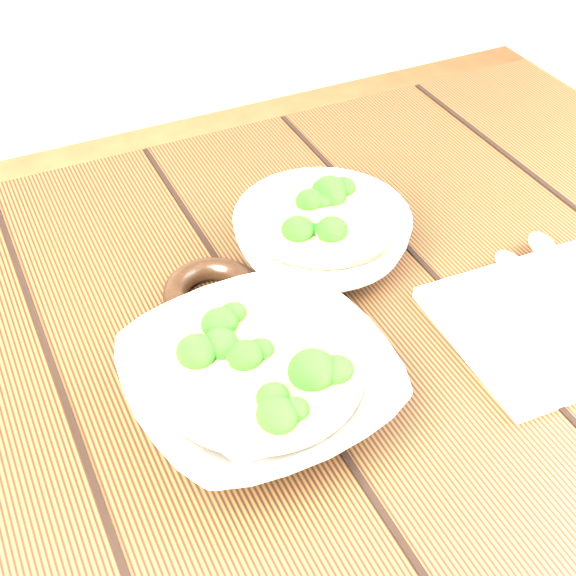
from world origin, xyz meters
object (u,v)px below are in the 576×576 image
(soup_bowl_front, at_px, (259,381))
(trivet, at_px, (212,292))
(table, at_px, (289,415))
(napkin, at_px, (558,319))
(soup_bowl_back, at_px, (322,236))

(soup_bowl_front, bearing_deg, trivet, 85.12)
(soup_bowl_front, height_order, trivet, soup_bowl_front)
(table, height_order, napkin, napkin)
(table, height_order, soup_bowl_front, soup_bowl_front)
(trivet, height_order, napkin, trivet)
(napkin, bearing_deg, trivet, 151.39)
(trivet, bearing_deg, table, -58.35)
(soup_bowl_front, height_order, soup_bowl_back, soup_bowl_back)
(table, xyz_separation_m, napkin, (0.25, -0.10, 0.13))
(table, height_order, trivet, trivet)
(soup_bowl_back, bearing_deg, table, -131.68)
(soup_bowl_back, height_order, trivet, soup_bowl_back)
(soup_bowl_back, bearing_deg, napkin, -49.28)
(table, distance_m, trivet, 0.16)
(soup_bowl_front, relative_size, soup_bowl_back, 1.25)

